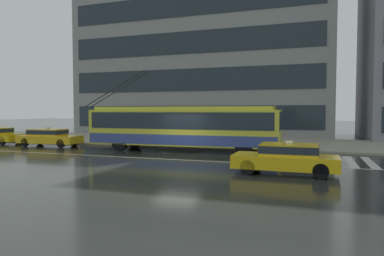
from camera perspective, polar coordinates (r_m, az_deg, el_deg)
name	(u,v)px	position (r m, az deg, el deg)	size (l,w,h in m)	color
ground_plane	(177,157)	(20.19, -2.52, -4.66)	(160.00, 160.00, 0.00)	#242725
sidewalk_slab	(218,142)	(28.91, 4.29, -2.25)	(80.00, 10.00, 0.14)	gray
crosswalk_stripe_edge_near	(296,159)	(19.90, 16.57, -4.87)	(0.44, 4.40, 0.01)	beige
crosswalk_stripe_inner_a	(314,160)	(19.88, 19.17, -4.92)	(0.44, 4.40, 0.01)	beige
crosswalk_stripe_center	(332,161)	(19.90, 21.78, -4.96)	(0.44, 4.40, 0.01)	beige
crosswalk_stripe_inner_b	(350,161)	(19.96, 24.37, -4.98)	(0.44, 4.40, 0.01)	beige
crosswalk_stripe_edge_far	(370,162)	(20.06, 26.94, -5.00)	(0.44, 4.40, 0.01)	beige
lane_centre_line	(168,159)	(19.09, -3.86, -5.09)	(72.00, 0.14, 0.01)	silver
trolleybus	(182,127)	(22.73, -1.57, 0.22)	(13.39, 2.75, 5.32)	yellow
taxi_queued_behind_bus	(49,137)	(28.20, -22.24, -1.30)	(4.74, 2.06, 1.39)	yellow
taxi_oncoming_far	(286,157)	(15.13, 15.11, -4.60)	(4.28, 1.76, 1.39)	yellow
bus_shelter	(183,119)	(26.00, -1.47, 1.41)	(3.92, 1.54, 2.50)	gray
pedestrian_at_shelter	(236,124)	(23.80, 7.23, 0.72)	(1.58, 1.58, 1.96)	navy
pedestrian_approaching_curb	(172,130)	(27.21, -3.25, -0.36)	(0.50, 0.50, 1.65)	#514949
pedestrian_walking_past	(186,122)	(26.82, -1.04, 1.02)	(1.38, 1.38, 2.04)	navy
pedestrian_waiting_by_pole	(155,130)	(27.48, -6.07, -0.31)	(0.48, 0.48, 1.68)	#18334A
office_tower_corner_left	(209,38)	(42.80, 2.79, 14.45)	(27.60, 15.14, 22.49)	gray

